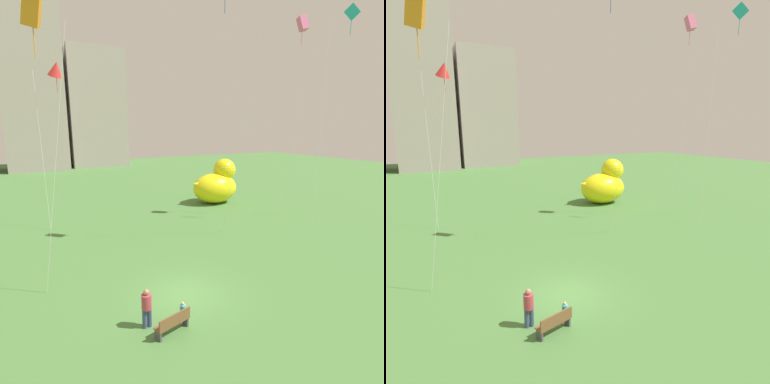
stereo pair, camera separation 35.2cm
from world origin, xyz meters
TOP-DOWN VIEW (x-y plane):
  - ground_plane at (0.00, 0.00)m, footprint 140.00×140.00m
  - park_bench at (-1.71, -2.38)m, footprint 1.60×0.82m
  - person_adult at (-2.49, -1.53)m, footprint 0.41×0.41m
  - person_child at (-1.10, -2.01)m, footprint 0.24×0.24m
  - giant_inflatable_duck at (11.83, 15.50)m, footprint 5.78×3.71m
  - city_skyline at (-3.49, 56.92)m, footprint 32.92×11.65m
  - kite_red at (-3.53, 15.21)m, footprint 2.36×3.11m
  - kite_teal at (16.65, 4.68)m, footprint 2.73×2.50m
  - kite_pink at (14.82, 7.57)m, footprint 0.95×0.97m
  - kite_orange at (-5.49, 2.11)m, footprint 1.75×1.78m

SIDE VIEW (x-z plane):
  - ground_plane at x=0.00m, z-range 0.00..0.00m
  - park_bench at x=-1.71m, z-range 0.02..0.92m
  - person_child at x=-1.10m, z-range 0.05..1.03m
  - person_adult at x=-2.49m, z-range 0.09..1.77m
  - giant_inflatable_duck at x=11.83m, z-range -0.36..4.43m
  - kite_orange at x=-5.49m, z-range 5.80..18.90m
  - kite_red at x=-3.53m, z-range 5.89..19.19m
  - kite_teal at x=16.65m, z-range 7.02..24.38m
  - kite_pink at x=14.82m, z-range 7.76..24.86m
  - city_skyline at x=-3.49m, z-range -1.83..34.76m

